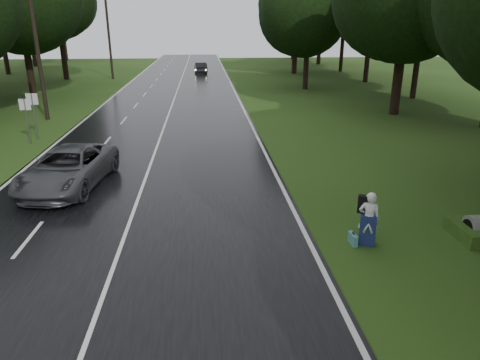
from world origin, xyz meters
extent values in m
plane|color=#2B4915|center=(0.00, 0.00, 0.00)|extent=(160.00, 160.00, 0.00)
cube|color=black|center=(0.00, 20.00, 0.02)|extent=(12.00, 140.00, 0.04)
cube|color=silver|center=(0.00, 20.00, 0.04)|extent=(0.12, 140.00, 0.01)
imported|color=#434548|center=(-3.00, 6.73, 0.84)|extent=(3.44, 6.10, 1.61)
imported|color=black|center=(2.38, 51.27, 0.75)|extent=(1.86, 4.41, 1.42)
imported|color=silver|center=(7.55, 0.83, 0.87)|extent=(0.74, 0.62, 1.74)
cube|color=navy|center=(7.55, 0.83, 0.49)|extent=(0.57, 0.48, 0.97)
cube|color=black|center=(7.45, 1.07, 1.25)|extent=(0.44, 0.34, 0.56)
cube|color=teal|center=(7.13, 0.89, 0.17)|extent=(0.17, 0.49, 0.35)
camera|label=1|loc=(2.64, -10.81, 6.44)|focal=32.55mm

